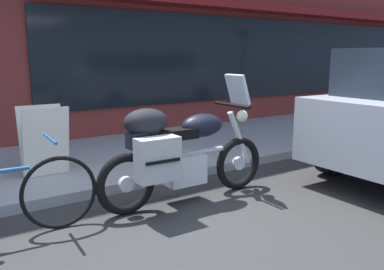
% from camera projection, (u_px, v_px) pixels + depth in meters
% --- Properties ---
extents(ground_plane, '(80.00, 80.00, 0.00)m').
position_uv_depth(ground_plane, '(190.00, 229.00, 3.79)').
color(ground_plane, '#2E2E2E').
extents(touring_motorcycle, '(2.13, 0.65, 1.40)m').
position_uv_depth(touring_motorcycle, '(179.00, 150.00, 4.33)').
color(touring_motorcycle, black).
rests_on(touring_motorcycle, ground_plane).
extents(sandwich_board_sign, '(0.55, 0.40, 0.87)m').
position_uv_depth(sandwich_board_sign, '(44.00, 141.00, 5.03)').
color(sandwich_board_sign, silver).
rests_on(sandwich_board_sign, sidewalk_curb).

